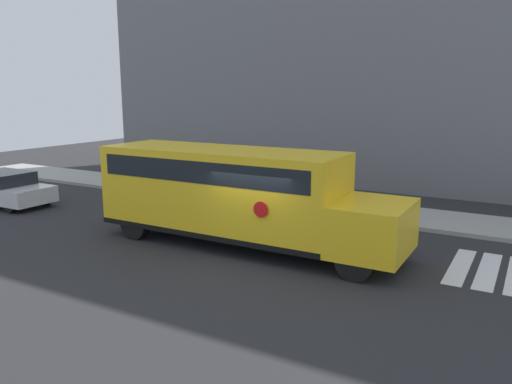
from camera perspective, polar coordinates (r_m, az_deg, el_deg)
ground_plane at (r=14.58m, az=0.61°, el=-7.39°), size 60.00×60.00×0.00m
sidewalk_strip at (r=20.27m, az=9.59°, el=-1.91°), size 44.00×3.00×0.15m
building_backdrop at (r=25.97m, az=15.19°, el=14.15°), size 32.00×4.00×12.19m
school_bus at (r=15.28m, az=-2.54°, el=0.10°), size 9.63×2.57×2.97m
parked_car at (r=23.35m, az=-26.67°, el=0.35°), size 4.04×1.89×1.39m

